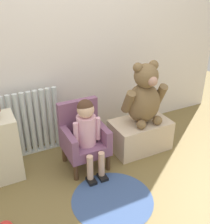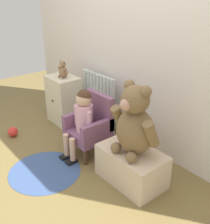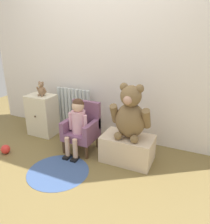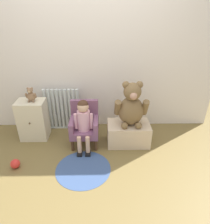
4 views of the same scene
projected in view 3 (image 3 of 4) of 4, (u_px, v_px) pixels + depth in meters
ground_plane at (63, 173)px, 2.36m from camera, size 6.00×6.00×0.00m
back_wall at (105, 51)px, 2.86m from camera, size 3.80×0.05×2.40m
radiator at (74, 111)px, 3.23m from camera, size 0.56×0.05×0.67m
small_dresser at (43, 115)px, 3.18m from camera, size 0.39×0.31×0.59m
child_armchair at (82, 127)px, 2.76m from camera, size 0.38×0.37×0.62m
child_figure at (78, 119)px, 2.62m from camera, size 0.25×0.35×0.70m
low_bench at (127, 148)px, 2.55m from camera, size 0.59×0.36×0.31m
large_teddy_bear at (130, 115)px, 2.39m from camera, size 0.45×0.32×0.62m
small_teddy_bear at (42, 89)px, 3.04m from camera, size 0.15×0.10×0.20m
floor_rug at (58, 171)px, 2.38m from camera, size 0.67×0.67×0.01m
toy_ball at (6, 149)px, 2.73m from camera, size 0.11×0.11×0.11m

